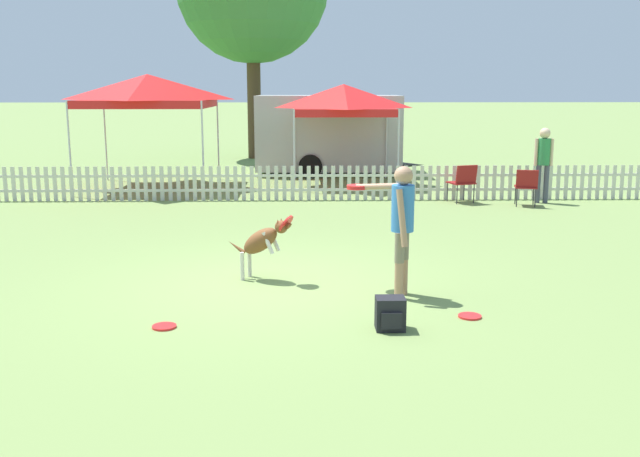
{
  "coord_description": "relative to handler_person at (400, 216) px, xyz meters",
  "views": [
    {
      "loc": [
        0.41,
        -9.15,
        2.57
      ],
      "look_at": [
        0.64,
        -0.12,
        0.78
      ],
      "focal_mm": 40.0,
      "sensor_mm": 36.0,
      "label": 1
    }
  ],
  "objects": [
    {
      "name": "canopy_tent_main",
      "position": [
        -5.14,
        10.04,
        1.47
      ],
      "size": [
        3.19,
        3.19,
        2.92
      ],
      "color": "silver",
      "rests_on": "ground_plane"
    },
    {
      "name": "picket_fence",
      "position": [
        -1.61,
        7.8,
        -0.62
      ],
      "size": [
        26.94,
        0.04,
        0.8
      ],
      "color": "beige",
      "rests_on": "ground_plane"
    },
    {
      "name": "backpack_on_grass",
      "position": [
        -0.26,
        -1.27,
        -0.85
      ],
      "size": [
        0.32,
        0.29,
        0.36
      ],
      "color": "black",
      "rests_on": "ground_plane"
    },
    {
      "name": "frisbee_near_handler",
      "position": [
        -2.72,
        -1.15,
        -1.01
      ],
      "size": [
        0.26,
        0.26,
        0.02
      ],
      "color": "red",
      "rests_on": "ground_plane"
    },
    {
      "name": "frisbee_near_dog",
      "position": [
        0.71,
        -0.88,
        -1.01
      ],
      "size": [
        0.26,
        0.26,
        0.02
      ],
      "color": "red",
      "rests_on": "ground_plane"
    },
    {
      "name": "handler_person",
      "position": [
        0.0,
        0.0,
        0.0
      ],
      "size": [
        0.84,
        0.95,
        1.64
      ],
      "rotation": [
        0.0,
        0.0,
        1.14
      ],
      "color": "tan",
      "rests_on": "ground_plane"
    },
    {
      "name": "equipment_trailer",
      "position": [
        -0.4,
        13.11,
        0.21
      ],
      "size": [
        5.11,
        2.53,
        2.35
      ],
      "rotation": [
        0.0,
        0.0,
        -0.02
      ],
      "color": "#B7B7B7",
      "rests_on": "ground_plane"
    },
    {
      "name": "ground_plane",
      "position": [
        -1.61,
        0.55,
        -1.03
      ],
      "size": [
        240.0,
        240.0,
        0.0
      ],
      "primitive_type": "plane",
      "color": "olive"
    },
    {
      "name": "spectator_standing",
      "position": [
        4.23,
        7.27,
        0.01
      ],
      "size": [
        0.41,
        0.27,
        1.69
      ],
      "rotation": [
        0.0,
        0.0,
        3.03
      ],
      "color": "#474C5B",
      "rests_on": "ground_plane"
    },
    {
      "name": "folding_chair_center",
      "position": [
        2.44,
        7.3,
        -0.5
      ],
      "size": [
        0.65,
        0.66,
        0.87
      ],
      "rotation": [
        0.0,
        0.0,
        3.45
      ],
      "color": "#333338",
      "rests_on": "ground_plane"
    },
    {
      "name": "folding_chair_blue_left",
      "position": [
        3.72,
        6.79,
        -0.53
      ],
      "size": [
        0.55,
        0.57,
        0.82
      ],
      "rotation": [
        0.0,
        0.0,
        2.93
      ],
      "color": "#333338",
      "rests_on": "ground_plane"
    },
    {
      "name": "leaping_dog",
      "position": [
        -1.74,
        0.78,
        -0.47
      ],
      "size": [
        0.96,
        0.57,
        0.93
      ],
      "rotation": [
        0.0,
        0.0,
        -2.0
      ],
      "color": "brown",
      "rests_on": "ground_plane"
    },
    {
      "name": "canopy_tent_secondary",
      "position": [
        -0.09,
        10.55,
        1.23
      ],
      "size": [
        2.66,
        2.66,
        2.67
      ],
      "color": "silver",
      "rests_on": "ground_plane"
    }
  ]
}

